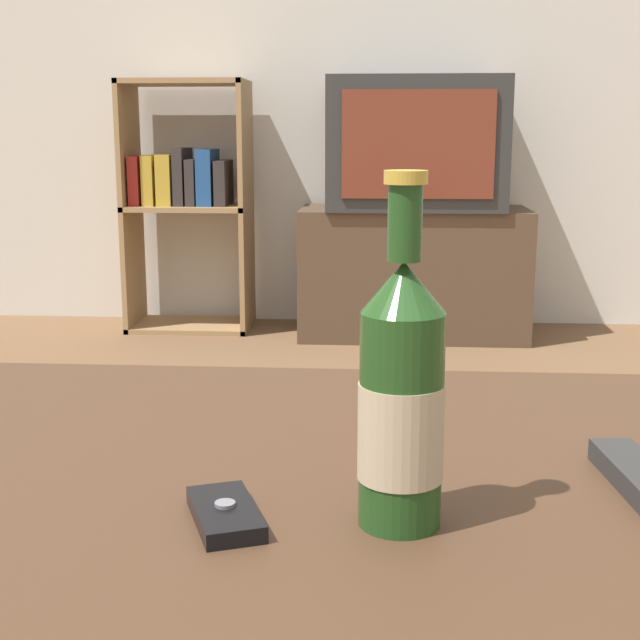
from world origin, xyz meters
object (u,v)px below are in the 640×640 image
(bookshelf, at_px, (186,196))
(remote_control, at_px, (639,478))
(tv_stand, at_px, (413,272))
(television, at_px, (416,144))
(cell_phone, at_px, (225,514))
(beer_bottle, at_px, (401,399))

(bookshelf, relative_size, remote_control, 6.22)
(tv_stand, relative_size, television, 1.32)
(television, distance_m, bookshelf, 0.94)
(tv_stand, xyz_separation_m, television, (0.00, -0.00, 0.50))
(remote_control, bearing_deg, cell_phone, -171.01)
(tv_stand, relative_size, bookshelf, 0.89)
(beer_bottle, distance_m, remote_control, 0.24)
(beer_bottle, height_order, remote_control, beer_bottle)
(television, relative_size, beer_bottle, 2.41)
(tv_stand, distance_m, beer_bottle, 2.85)
(bookshelf, bearing_deg, remote_control, -70.13)
(television, bearing_deg, remote_control, -87.88)
(beer_bottle, relative_size, remote_control, 1.74)
(cell_phone, xyz_separation_m, remote_control, (0.35, 0.09, 0.00))
(bookshelf, height_order, cell_phone, bookshelf)
(beer_bottle, bearing_deg, cell_phone, -176.58)
(bookshelf, bearing_deg, television, -4.20)
(television, bearing_deg, cell_phone, -94.97)
(beer_bottle, relative_size, cell_phone, 2.60)
(beer_bottle, bearing_deg, remote_control, 21.66)
(tv_stand, relative_size, remote_control, 5.53)
(tv_stand, distance_m, television, 0.50)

